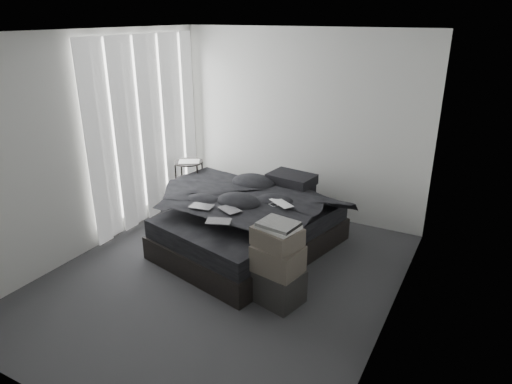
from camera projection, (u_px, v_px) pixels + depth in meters
The scene contains 25 objects.
floor at pixel (222, 277), 5.11m from camera, with size 3.60×4.20×0.01m, color #333335.
ceiling at pixel (214, 32), 4.16m from camera, with size 3.60×4.20×0.01m, color white.
wall_back at pixel (300, 125), 6.35m from camera, with size 3.60×0.01×2.60m, color silver.
wall_front at pixel (41, 258), 2.91m from camera, with size 3.60×0.01×2.60m, color silver.
wall_left at pixel (91, 144), 5.43m from camera, with size 0.01×4.20×2.60m, color silver.
wall_right at pixel (399, 199), 3.84m from camera, with size 0.01×4.20×2.60m, color silver.
window_left at pixel (143, 125), 6.14m from camera, with size 0.02×2.00×2.30m, color white.
curtain_left at pixel (147, 131), 6.14m from camera, with size 0.06×2.12×2.48m, color white.
bed at pixel (250, 238), 5.69m from camera, with size 1.58×2.09×0.28m, color black.
mattress at pixel (250, 219), 5.60m from camera, with size 1.52×2.03×0.22m, color black.
duvet at pixel (247, 203), 5.48m from camera, with size 1.54×1.78×0.24m, color black.
pillow_lower at pixel (288, 187), 6.13m from camera, with size 0.63×0.43×0.14m, color black.
pillow_upper at pixel (291, 179), 6.02m from camera, with size 0.59×0.41×0.13m, color black.
laptop at pixel (278, 198), 5.26m from camera, with size 0.33×0.21×0.03m, color silver.
comic_a at pixel (201, 200), 5.24m from camera, with size 0.26×0.17×0.01m, color black.
comic_b at pixel (230, 203), 5.15m from camera, with size 0.26×0.17×0.01m, color black.
comic_c at pixel (218, 214), 4.86m from camera, with size 0.26×0.17×0.01m, color black.
side_stand at pixel (190, 187), 6.69m from camera, with size 0.41×0.41×0.76m, color black.
papers at pixel (189, 162), 6.54m from camera, with size 0.29×0.22×0.02m, color white.
floor_books at pixel (163, 226), 6.18m from camera, with size 0.14×0.20×0.14m, color black.
box_lower at pixel (277, 285), 4.63m from camera, with size 0.48×0.38×0.36m, color black.
box_mid at pixel (278, 259), 4.50m from camera, with size 0.45×0.36×0.27m, color #524A41.
box_upper at pixel (277, 237), 4.44m from camera, with size 0.43×0.35×0.19m, color #524A41.
art_book_white at pixel (278, 227), 4.39m from camera, with size 0.37×0.30×0.04m, color silver.
art_book_snake at pixel (279, 224), 4.37m from camera, with size 0.36×0.28×0.03m, color silver.
Camera 1 is at (2.43, -3.69, 2.76)m, focal length 32.00 mm.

